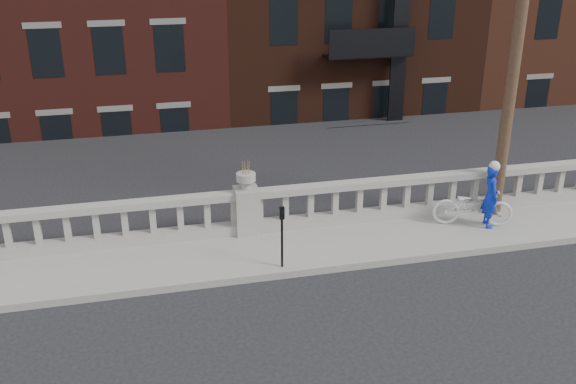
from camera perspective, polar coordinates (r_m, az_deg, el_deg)
The scene contains 9 objects.
ground at distance 11.76m, azimuth -0.13°, elevation -12.45°, with size 120.00×120.00×0.00m, color black.
sidewalk at distance 14.24m, azimuth -2.94°, elevation -5.47°, with size 32.00×2.20×0.15m, color gray.
balustrade at distance 14.83m, azimuth -3.68°, elevation -1.87°, with size 28.00×0.34×1.03m.
planter_pedestal at distance 14.76m, azimuth -3.69°, elevation -1.20°, with size 0.55×0.55×1.76m.
lower_level at distance 32.82m, azimuth -8.84°, elevation 14.94°, with size 80.00×44.00×20.80m.
utility_pole at distance 15.57m, azimuth 20.13°, elevation 15.61°, with size 1.60×0.28×10.00m.
parking_meter_c at distance 13.15m, azimuth -0.54°, elevation -3.42°, with size 0.10×0.09×1.36m.
bicycle at distance 15.80m, azimuth 16.11°, elevation -1.19°, with size 0.65×1.86×0.98m, color silver.
cyclist at distance 15.76m, azimuth 17.57°, elevation -0.35°, with size 0.56×0.36×1.52m, color #0C28C0.
Camera 1 is at (-2.24, -9.40, 6.71)m, focal length 40.00 mm.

